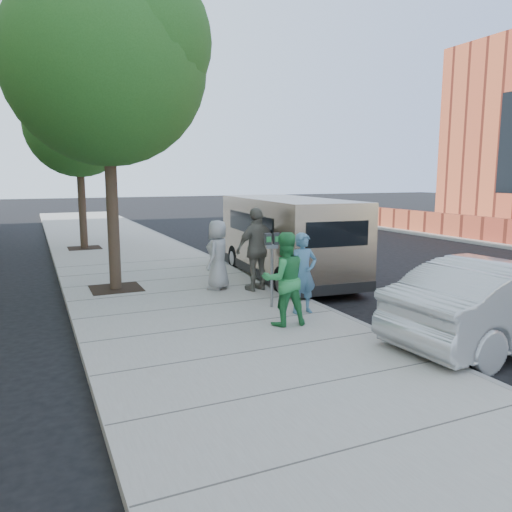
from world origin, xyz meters
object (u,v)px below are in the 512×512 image
person_officer (303,273)px  person_striped_polo (257,249)px  tree_near (108,57)px  parking_meter (272,254)px  person_green_shirt (284,279)px  person_gray_shirt (218,255)px  van (286,237)px  tree_far (79,120)px  sedan (507,303)px

person_officer → person_striped_polo: person_striped_polo is taller
person_striped_polo → tree_near: bearing=-38.7°
parking_meter → person_green_shirt: person_green_shirt is taller
tree_near → parking_meter: (2.67, -3.12, -4.27)m
person_gray_shirt → van: bearing=153.8°
tree_far → sedan: size_ratio=1.43×
van → person_officer: 3.97m
person_green_shirt → person_striped_polo: 2.89m
parking_meter → person_officer: size_ratio=0.97×
person_green_shirt → person_gray_shirt: size_ratio=1.03×
tree_near → person_striped_polo: tree_near is taller
tree_far → person_striped_polo: (3.04, -9.16, -3.74)m
person_gray_shirt → person_striped_polo: (0.82, -0.49, 0.16)m
van → sedan: bearing=-77.8°
tree_far → van: 9.70m
sedan → person_green_shirt: person_green_shirt is taller
tree_near → person_striped_polo: size_ratio=3.79×
person_officer → person_green_shirt: person_green_shirt is taller
person_green_shirt → person_striped_polo: bearing=-98.5°
tree_far → van: tree_far is taller
van → tree_far: bearing=125.1°
van → person_striped_polo: size_ratio=3.14×
parking_meter → sedan: bearing=-46.5°
parking_meter → person_striped_polo: (0.37, 1.56, -0.14)m
parking_meter → person_green_shirt: bearing=-101.5°
person_striped_polo → person_gray_shirt: bearing=-42.7°
van → tree_near: bearing=-177.0°
person_green_shirt → person_striped_polo: person_striped_polo is taller
sedan → person_officer: size_ratio=2.82×
tree_near → person_officer: (3.04, -3.78, -4.59)m
van → sedan: van is taller
tree_near → tree_far: tree_near is taller
person_green_shirt → person_striped_polo: size_ratio=0.86×
van → person_officer: (-1.53, -3.66, -0.24)m
parking_meter → sedan: (2.76, -3.42, -0.53)m
tree_far → person_striped_polo: bearing=-71.6°
tree_near → parking_meter: size_ratio=4.83×
tree_far → person_green_shirt: bearing=-79.1°
person_green_shirt → person_gray_shirt: bearing=-82.3°
tree_far → parking_meter: (2.67, -10.72, -3.61)m
person_striped_polo → van: bearing=-148.3°
van → person_striped_polo: (-1.52, -1.43, -0.06)m
person_officer → sedan: bearing=-50.3°
van → person_striped_polo: van is taller
person_striped_polo → sedan: bearing=104.0°
person_striped_polo → tree_far: bearing=-83.2°
person_officer → van: bearing=66.1°
tree_near → person_officer: size_ratio=4.66×
tree_near → person_gray_shirt: size_ratio=4.50×
tree_near → tree_far: size_ratio=1.16×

